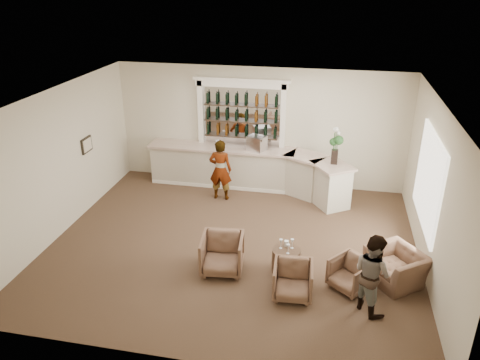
% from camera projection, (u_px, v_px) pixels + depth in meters
% --- Properties ---
extents(ground, '(8.00, 8.00, 0.00)m').
position_uv_depth(ground, '(233.00, 244.00, 10.46)').
color(ground, brown).
rests_on(ground, ground).
extents(room_shell, '(8.04, 7.02, 3.32)m').
position_uv_depth(room_shell, '(247.00, 135.00, 10.11)').
color(room_shell, beige).
rests_on(room_shell, ground).
extents(bar_counter, '(5.72, 1.80, 1.14)m').
position_uv_depth(bar_counter, '(250.00, 169.00, 12.93)').
color(bar_counter, beige).
rests_on(bar_counter, ground).
extents(back_bar_alcove, '(2.64, 0.25, 3.00)m').
position_uv_depth(back_bar_alcove, '(241.00, 114.00, 12.77)').
color(back_bar_alcove, white).
rests_on(back_bar_alcove, ground).
extents(cocktail_table, '(0.58, 0.58, 0.50)m').
position_uv_depth(cocktail_table, '(286.00, 260.00, 9.42)').
color(cocktail_table, '#4B3720').
rests_on(cocktail_table, ground).
extents(sommelier, '(0.60, 0.40, 1.65)m').
position_uv_depth(sommelier, '(220.00, 170.00, 12.26)').
color(sommelier, gray).
rests_on(sommelier, ground).
extents(guest, '(0.91, 0.93, 1.52)m').
position_uv_depth(guest, '(372.00, 273.00, 8.16)').
color(guest, gray).
rests_on(guest, ground).
extents(armchair_left, '(0.91, 0.94, 0.77)m').
position_uv_depth(armchair_left, '(222.00, 254.00, 9.39)').
color(armchair_left, brown).
rests_on(armchair_left, ground).
extents(armchair_center, '(0.76, 0.78, 0.67)m').
position_uv_depth(armchair_center, '(293.00, 280.00, 8.67)').
color(armchair_center, brown).
rests_on(armchair_center, ground).
extents(armchair_right, '(0.96, 0.96, 0.63)m').
position_uv_depth(armchair_right, '(350.00, 274.00, 8.89)').
color(armchair_right, brown).
rests_on(armchair_right, ground).
extents(armchair_far, '(1.32, 1.34, 0.66)m').
position_uv_depth(armchair_far, '(396.00, 267.00, 9.09)').
color(armchair_far, brown).
rests_on(armchair_far, ground).
extents(espresso_machine, '(0.57, 0.53, 0.40)m').
position_uv_depth(espresso_machine, '(257.00, 143.00, 12.62)').
color(espresso_machine, silver).
rests_on(espresso_machine, bar_counter).
extents(flower_vase, '(0.25, 0.25, 0.96)m').
position_uv_depth(flower_vase, '(336.00, 143.00, 11.60)').
color(flower_vase, black).
rests_on(flower_vase, bar_counter).
extents(wine_glass_bar_left, '(0.07, 0.07, 0.21)m').
position_uv_depth(wine_glass_bar_left, '(217.00, 144.00, 12.88)').
color(wine_glass_bar_left, white).
rests_on(wine_glass_bar_left, bar_counter).
extents(wine_glass_bar_right, '(0.07, 0.07, 0.21)m').
position_uv_depth(wine_glass_bar_right, '(218.00, 143.00, 12.89)').
color(wine_glass_bar_right, white).
rests_on(wine_glass_bar_right, bar_counter).
extents(wine_glass_tbl_a, '(0.07, 0.07, 0.21)m').
position_uv_depth(wine_glass_tbl_a, '(281.00, 244.00, 9.33)').
color(wine_glass_tbl_a, white).
rests_on(wine_glass_tbl_a, cocktail_table).
extents(wine_glass_tbl_b, '(0.07, 0.07, 0.21)m').
position_uv_depth(wine_glass_tbl_b, '(292.00, 244.00, 9.33)').
color(wine_glass_tbl_b, white).
rests_on(wine_glass_tbl_b, cocktail_table).
extents(wine_glass_tbl_c, '(0.07, 0.07, 0.21)m').
position_uv_depth(wine_glass_tbl_c, '(288.00, 249.00, 9.16)').
color(wine_glass_tbl_c, white).
rests_on(wine_glass_tbl_c, cocktail_table).
extents(napkin_holder, '(0.08, 0.08, 0.12)m').
position_uv_depth(napkin_holder, '(286.00, 243.00, 9.43)').
color(napkin_holder, white).
rests_on(napkin_holder, cocktail_table).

